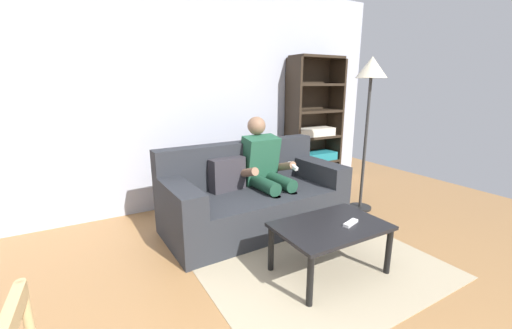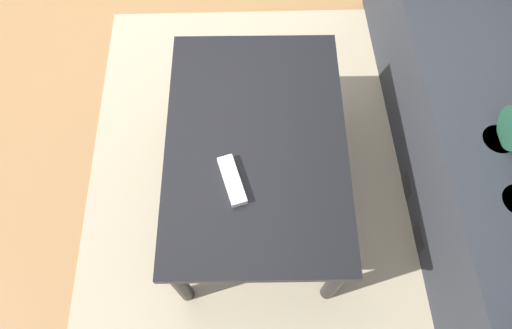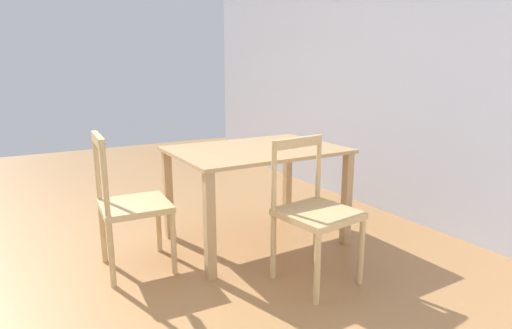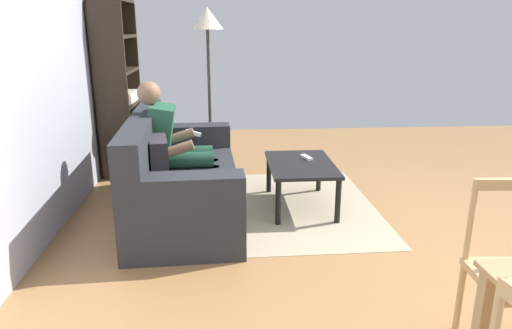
# 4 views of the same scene
# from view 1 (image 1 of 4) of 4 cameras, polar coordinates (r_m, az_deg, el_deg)

# --- Properties ---
(wall_back) EXTENTS (6.92, 0.12, 2.79)m
(wall_back) POSITION_cam_1_polar(r_m,az_deg,el_deg) (4.02, -20.00, 11.24)
(wall_back) COLOR #B2B7C6
(wall_back) RESTS_ON ground_plane
(couch) EXTENTS (2.02, 1.01, 0.91)m
(couch) POSITION_cam_1_polar(r_m,az_deg,el_deg) (3.55, -0.65, -5.87)
(couch) COLOR #282B30
(couch) RESTS_ON ground_plane
(person_lounging) EXTENTS (0.61, 0.86, 1.19)m
(person_lounging) POSITION_cam_1_polar(r_m,az_deg,el_deg) (3.59, 1.75, -0.95)
(person_lounging) COLOR #23563D
(person_lounging) RESTS_ON ground_plane
(coffee_table) EXTENTS (0.91, 0.60, 0.43)m
(coffee_table) POSITION_cam_1_polar(r_m,az_deg,el_deg) (2.74, 13.26, -11.59)
(coffee_table) COLOR black
(coffee_table) RESTS_ON ground_plane
(tv_remote) EXTENTS (0.18, 0.10, 0.02)m
(tv_remote) POSITION_cam_1_polar(r_m,az_deg,el_deg) (2.75, 16.69, -10.07)
(tv_remote) COLOR white
(tv_remote) RESTS_ON coffee_table
(bookshelf) EXTENTS (0.84, 0.36, 1.94)m
(bookshelf) POSITION_cam_1_polar(r_m,az_deg,el_deg) (4.90, 10.27, 5.33)
(bookshelf) COLOR #2D2319
(bookshelf) RESTS_ON ground_plane
(area_rug) EXTENTS (2.02, 1.43, 0.01)m
(area_rug) POSITION_cam_1_polar(r_m,az_deg,el_deg) (2.91, 12.83, -18.16)
(area_rug) COLOR tan
(area_rug) RESTS_ON ground_plane
(floor_lamp) EXTENTS (0.36, 0.36, 1.86)m
(floor_lamp) POSITION_cam_1_polar(r_m,az_deg,el_deg) (4.03, 19.95, 13.74)
(floor_lamp) COLOR black
(floor_lamp) RESTS_ON ground_plane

